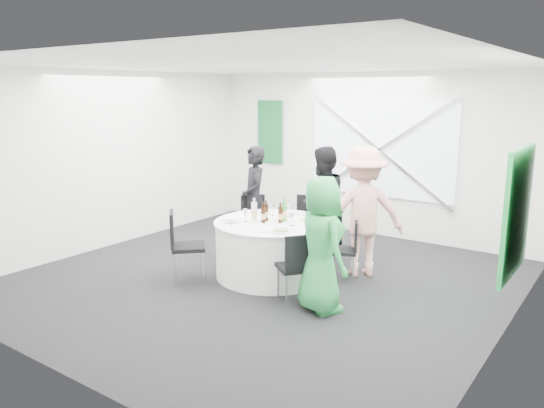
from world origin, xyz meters
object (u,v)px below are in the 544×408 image
Objects in this scene: person_man_back at (322,202)px; person_man_back_left at (254,199)px; person_woman_pink at (363,212)px; chair_back_right at (348,245)px; banquet_table at (272,249)px; green_water_bottle at (285,212)px; chair_front_right at (297,263)px; chair_back at (306,220)px; chair_back_left at (254,219)px; clear_water_bottle at (254,212)px; person_woman_green at (321,245)px; chair_front_left at (181,240)px.

person_man_back_left is at bearing -65.20° from person_man_back.
chair_back_right is at bearing 41.03° from person_woman_pink.
green_water_bottle reaches higher than banquet_table.
chair_back_right is at bearing -147.95° from chair_front_right.
chair_back reaches higher than chair_back_left.
person_man_back is (1.01, 0.37, 0.01)m from person_man_back_left.
person_woman_pink is at bearing 37.53° from banquet_table.
person_man_back_left is at bearing -39.32° from person_woman_pink.
person_man_back_left reaches higher than chair_front_right.
chair_back is at bearing -22.94° from chair_back_left.
person_man_back is at bearing 1.46° from chair_back.
chair_back_right is 0.95× the size of chair_front_right.
person_woman_pink is (1.13, -0.38, 0.36)m from chair_back.
person_man_back_left is (-0.02, 0.03, 0.31)m from chair_back_left.
chair_back_right is 0.49× the size of person_man_back.
chair_back_right is 2.62× the size of clear_water_bottle.
chair_front_right reaches higher than chair_back_right.
chair_back_left is 2.82× the size of clear_water_bottle.
person_man_back_left reaches higher than person_woman_green.
chair_front_right is at bearing -88.44° from chair_back_left.
clear_water_bottle is at bearing -90.49° from chair_back_right.
person_woman_pink is at bearing 142.17° from chair_back_right.
person_woman_green is (1.98, 0.22, 0.23)m from chair_front_left.
person_woman_pink reaches higher than chair_back_left.
green_water_bottle is 0.41m from clear_water_bottle.
person_man_back is 5.23× the size of green_water_bottle.
person_man_back is (-0.81, 0.72, 0.36)m from chair_back_right.
chair_front_right is 1.95m from person_man_back.
chair_back_left is at bearing -43.79° from chair_front_left.
green_water_bottle is at bearing -0.23° from person_woman_pink.
clear_water_bottle is (0.69, -0.90, 0.06)m from person_man_back_left.
person_man_back_left is at bearing 78.67° from chair_back_left.
chair_back_right is 0.50× the size of person_man_back_left.
clear_water_bottle reaches higher than chair_back_right.
banquet_table is 1.02m from chair_front_right.
chair_front_left is 2.01m from person_woman_green.
person_man_back_left is 0.98× the size of person_man_back.
person_man_back is at bearing 61.31° from person_man_back_left.
chair_front_left is 0.56× the size of person_man_back.
clear_water_bottle is at bearing -101.09° from chair_back.
chair_back is at bearing -148.43° from chair_back_right.
person_man_back reaches higher than chair_front_right.
chair_back is 2.81× the size of green_water_bottle.
banquet_table is at bearing 23.89° from clear_water_bottle.
chair_back_left is at bearing -5.70° from person_woman_green.
chair_back_left is 0.56× the size of person_woman_green.
person_woman_green is at bearing 6.35° from person_man_back_left.
person_woman_green is at bearing 34.64° from person_man_back.
clear_water_bottle is at bearing -79.25° from chair_front_right.
chair_back is 2.19m from person_woman_green.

